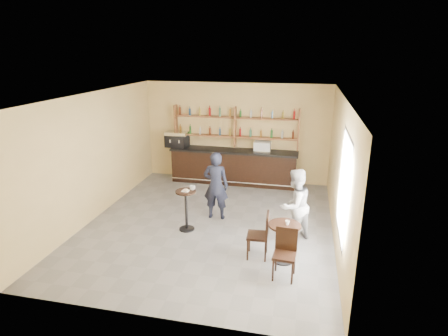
% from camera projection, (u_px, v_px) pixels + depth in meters
% --- Properties ---
extents(floor, '(7.00, 7.00, 0.00)m').
position_uv_depth(floor, '(209.00, 224.00, 9.40)').
color(floor, slate).
rests_on(floor, ground).
extents(ceiling, '(7.00, 7.00, 0.00)m').
position_uv_depth(ceiling, '(208.00, 96.00, 8.42)').
color(ceiling, white).
rests_on(ceiling, wall_back).
extents(wall_back, '(7.00, 0.00, 7.00)m').
position_uv_depth(wall_back, '(236.00, 133.00, 12.17)').
color(wall_back, '#DBBD7C').
rests_on(wall_back, floor).
extents(wall_front, '(7.00, 0.00, 7.00)m').
position_uv_depth(wall_front, '(150.00, 230.00, 5.66)').
color(wall_front, '#DBBD7C').
rests_on(wall_front, floor).
extents(wall_left, '(0.00, 7.00, 7.00)m').
position_uv_depth(wall_left, '(95.00, 156.00, 9.53)').
color(wall_left, '#DBBD7C').
rests_on(wall_left, floor).
extents(wall_right, '(0.00, 7.00, 7.00)m').
position_uv_depth(wall_right, '(339.00, 172.00, 8.30)').
color(wall_right, '#DBBD7C').
rests_on(wall_right, floor).
extents(window_pane, '(0.00, 2.00, 2.00)m').
position_uv_depth(window_pane, '(344.00, 186.00, 7.15)').
color(window_pane, white).
rests_on(window_pane, wall_right).
extents(window_frame, '(0.04, 1.70, 2.10)m').
position_uv_depth(window_frame, '(344.00, 186.00, 7.15)').
color(window_frame, black).
rests_on(window_frame, wall_right).
extents(shelf_unit, '(4.00, 0.26, 1.40)m').
position_uv_depth(shelf_unit, '(235.00, 127.00, 11.98)').
color(shelf_unit, brown).
rests_on(shelf_unit, wall_back).
extents(liquor_bottles, '(3.68, 0.10, 1.00)m').
position_uv_depth(liquor_bottles, '(235.00, 122.00, 11.93)').
color(liquor_bottles, '#8C5919').
rests_on(liquor_bottles, shelf_unit).
extents(bar_counter, '(4.10, 0.80, 1.11)m').
position_uv_depth(bar_counter, '(234.00, 166.00, 12.16)').
color(bar_counter, black).
rests_on(bar_counter, floor).
extents(espresso_machine, '(0.77, 0.55, 0.51)m').
position_uv_depth(espresso_machine, '(177.00, 139.00, 12.30)').
color(espresso_machine, black).
rests_on(espresso_machine, bar_counter).
extents(pastry_case, '(0.53, 0.43, 0.32)m').
position_uv_depth(pastry_case, '(262.00, 147.00, 11.75)').
color(pastry_case, silver).
rests_on(pastry_case, bar_counter).
extents(pedestal_table, '(0.55, 0.55, 1.01)m').
position_uv_depth(pedestal_table, '(186.00, 210.00, 8.98)').
color(pedestal_table, black).
rests_on(pedestal_table, floor).
extents(napkin, '(0.18, 0.18, 0.00)m').
position_uv_depth(napkin, '(186.00, 191.00, 8.83)').
color(napkin, white).
rests_on(napkin, pedestal_table).
extents(donut, '(0.15, 0.15, 0.04)m').
position_uv_depth(donut, '(186.00, 190.00, 8.81)').
color(donut, '#CC894A').
rests_on(donut, napkin).
extents(cup_pedestal, '(0.16, 0.16, 0.10)m').
position_uv_depth(cup_pedestal, '(192.00, 188.00, 8.88)').
color(cup_pedestal, white).
rests_on(cup_pedestal, pedestal_table).
extents(man_main, '(0.65, 0.44, 1.77)m').
position_uv_depth(man_main, '(216.00, 186.00, 9.51)').
color(man_main, black).
rests_on(man_main, floor).
extents(cafe_table, '(0.67, 0.67, 0.83)m').
position_uv_depth(cafe_table, '(284.00, 243.00, 7.67)').
color(cafe_table, black).
rests_on(cafe_table, floor).
extents(cup_cafe, '(0.11, 0.11, 0.08)m').
position_uv_depth(cup_cafe, '(287.00, 223.00, 7.52)').
color(cup_cafe, white).
rests_on(cup_cafe, cafe_table).
extents(chair_west, '(0.45, 0.45, 1.00)m').
position_uv_depth(chair_west, '(258.00, 235.00, 7.80)').
color(chair_west, black).
rests_on(chair_west, floor).
extents(chair_south, '(0.45, 0.45, 0.98)m').
position_uv_depth(chair_south, '(284.00, 255.00, 7.08)').
color(chair_south, black).
rests_on(chair_south, floor).
extents(patron_second, '(1.03, 1.05, 1.71)m').
position_uv_depth(patron_second, '(294.00, 205.00, 8.39)').
color(patron_second, '#AFAFB5').
rests_on(patron_second, floor).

